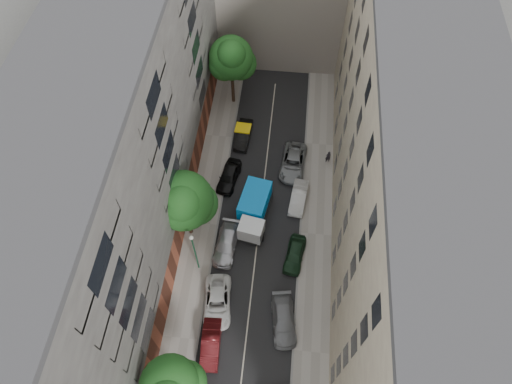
# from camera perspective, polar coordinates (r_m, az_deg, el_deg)

# --- Properties ---
(ground) EXTENTS (120.00, 120.00, 0.00)m
(ground) POSITION_cam_1_polar(r_m,az_deg,el_deg) (44.16, 0.33, -4.69)
(ground) COLOR #4C4C49
(ground) RESTS_ON ground
(road_surface) EXTENTS (8.00, 44.00, 0.02)m
(road_surface) POSITION_cam_1_polar(r_m,az_deg,el_deg) (44.15, 0.33, -4.68)
(road_surface) COLOR black
(road_surface) RESTS_ON ground
(sidewalk_left) EXTENTS (3.00, 44.00, 0.15)m
(sidewalk_left) POSITION_cam_1_polar(r_m,az_deg,el_deg) (44.67, -6.72, -3.96)
(sidewalk_left) COLOR gray
(sidewalk_left) RESTS_ON ground
(sidewalk_right) EXTENTS (3.00, 44.00, 0.15)m
(sidewalk_right) POSITION_cam_1_polar(r_m,az_deg,el_deg) (44.19, 7.48, -5.26)
(sidewalk_right) COLOR gray
(sidewalk_right) RESTS_ON ground
(building_left) EXTENTS (8.00, 44.00, 20.00)m
(building_left) POSITION_cam_1_polar(r_m,az_deg,el_deg) (37.85, -16.44, 4.17)
(building_left) COLOR #454240
(building_left) RESTS_ON ground
(building_right) EXTENTS (8.00, 44.00, 20.00)m
(building_right) POSITION_cam_1_polar(r_m,az_deg,el_deg) (36.72, 17.75, 1.27)
(building_right) COLOR #B9AE90
(building_right) RESTS_ON ground
(tarp_truck) EXTENTS (3.33, 6.33, 2.76)m
(tarp_truck) POSITION_cam_1_polar(r_m,az_deg,el_deg) (43.45, -0.28, -2.25)
(tarp_truck) COLOR black
(tarp_truck) RESTS_ON ground
(car_left_1) EXTENTS (1.73, 4.36, 1.41)m
(car_left_1) POSITION_cam_1_polar(r_m,az_deg,el_deg) (39.67, -5.67, -18.41)
(car_left_1) COLOR #4C0F12
(car_left_1) RESTS_ON ground
(car_left_2) EXTENTS (2.88, 5.26, 1.40)m
(car_left_2) POSITION_cam_1_polar(r_m,az_deg,el_deg) (40.67, -4.85, -13.54)
(car_left_2) COLOR silver
(car_left_2) RESTS_ON ground
(car_left_3) EXTENTS (2.38, 4.98, 1.40)m
(car_left_3) POSITION_cam_1_polar(r_m,az_deg,el_deg) (42.76, -3.72, -6.48)
(car_left_3) COLOR #B2B2B7
(car_left_3) RESTS_ON ground
(car_left_4) EXTENTS (2.45, 4.56, 1.48)m
(car_left_4) POSITION_cam_1_polar(r_m,az_deg,el_deg) (46.59, -3.40, 2.00)
(car_left_4) COLOR black
(car_left_4) RESTS_ON ground
(car_left_5) EXTENTS (1.77, 4.35, 1.40)m
(car_left_5) POSITION_cam_1_polar(r_m,az_deg,el_deg) (49.88, -1.60, 7.18)
(car_left_5) COLOR black
(car_left_5) RESTS_ON ground
(car_right_1) EXTENTS (2.68, 5.03, 1.39)m
(car_right_1) POSITION_cam_1_polar(r_m,az_deg,el_deg) (40.11, 3.48, -15.73)
(car_right_1) COLOR slate
(car_right_1) RESTS_ON ground
(car_right_2) EXTENTS (2.21, 4.26, 1.38)m
(car_right_2) POSITION_cam_1_polar(r_m,az_deg,el_deg) (42.37, 4.87, -7.77)
(car_right_2) COLOR black
(car_right_2) RESTS_ON ground
(car_right_3) EXTENTS (1.90, 4.27, 1.36)m
(car_right_3) POSITION_cam_1_polar(r_m,az_deg,el_deg) (45.36, 5.33, -0.68)
(car_right_3) COLOR silver
(car_right_3) RESTS_ON ground
(car_right_4) EXTENTS (2.87, 5.43, 1.45)m
(car_right_4) POSITION_cam_1_polar(r_m,az_deg,el_deg) (47.67, 4.65, 3.69)
(car_right_4) COLOR slate
(car_right_4) RESTS_ON ground
(tree_mid) EXTENTS (5.54, 5.30, 8.45)m
(tree_mid) POSITION_cam_1_polar(r_m,az_deg,el_deg) (39.47, -8.94, -1.33)
(tree_mid) COLOR #382619
(tree_mid) RESTS_ON sidewalk_left
(tree_far) EXTENTS (4.99, 4.68, 8.99)m
(tree_far) POSITION_cam_1_polar(r_m,az_deg,el_deg) (49.72, -3.03, 16.16)
(tree_far) COLOR #382619
(tree_far) RESTS_ON sidewalk_left
(lamp_post) EXTENTS (0.36, 0.36, 6.11)m
(lamp_post) POSITION_cam_1_polar(r_m,az_deg,el_deg) (39.19, -7.72, -7.11)
(lamp_post) COLOR #195A39
(lamp_post) RESTS_ON sidewalk_left
(pedestrian) EXTENTS (0.67, 0.53, 1.61)m
(pedestrian) POSITION_cam_1_polar(r_m,az_deg,el_deg) (48.28, 9.01, 4.39)
(pedestrian) COLOR black
(pedestrian) RESTS_ON sidewalk_right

